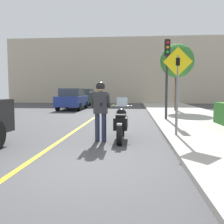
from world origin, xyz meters
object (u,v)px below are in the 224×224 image
street_tree (177,61)px  parked_car_blue (72,99)px  motorcycle (121,124)px  person_biker (101,105)px  traffic_light (167,64)px  parked_car_green (85,97)px  crossing_sign (177,82)px

street_tree → parked_car_blue: size_ratio=1.10×
motorcycle → person_biker: size_ratio=1.23×
traffic_light → parked_car_green: 15.02m
motorcycle → street_tree: size_ratio=0.47×
traffic_light → parked_car_blue: 9.73m
person_biker → parked_car_green: bearing=102.7°
traffic_light → motorcycle: bearing=-112.3°
parked_car_blue → parked_car_green: size_ratio=1.00×
parked_car_green → crossing_sign: bearing=-70.0°
person_biker → street_tree: size_ratio=0.38×
motorcycle → traffic_light: bearing=67.7°
crossing_sign → parked_car_green: size_ratio=0.65×
motorcycle → traffic_light: 5.67m
traffic_light → parked_car_blue: bearing=132.6°
person_biker → crossing_sign: size_ratio=0.65×
traffic_light → parked_car_blue: (-6.45, 7.02, -1.93)m
street_tree → parked_car_blue: street_tree is taller
person_biker → traffic_light: traffic_light is taller
traffic_light → street_tree: (1.38, 5.44, 0.77)m
motorcycle → parked_car_green: (-4.73, 18.10, 0.35)m
person_biker → street_tree: street_tree is taller
parked_car_green → traffic_light: bearing=-63.3°
parked_car_green → motorcycle: bearing=-75.4°
traffic_light → street_tree: size_ratio=0.83×
person_biker → traffic_light: bearing=63.4°
person_biker → parked_car_blue: bearing=107.7°
motorcycle → street_tree: bearing=71.9°
parked_car_green → street_tree: bearing=-44.2°
crossing_sign → parked_car_blue: bearing=118.5°
person_biker → street_tree: 11.54m
motorcycle → parked_car_blue: parked_car_blue is taller
parked_car_blue → parked_car_green: 6.28m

